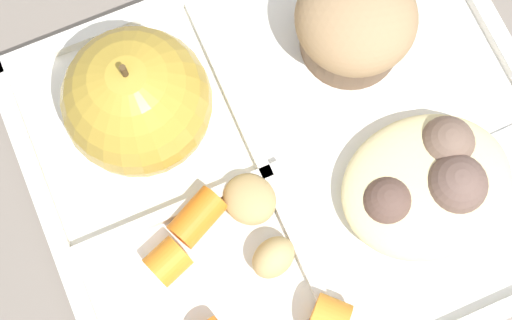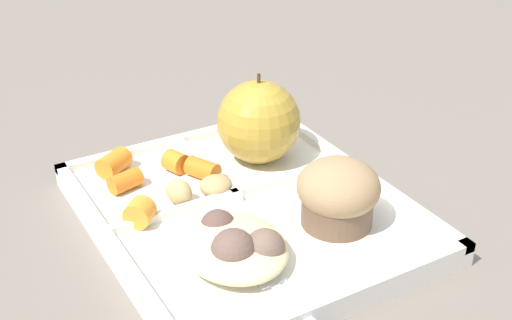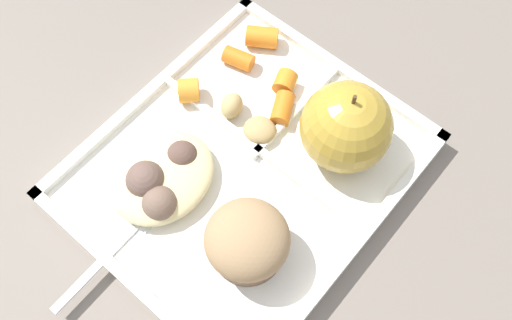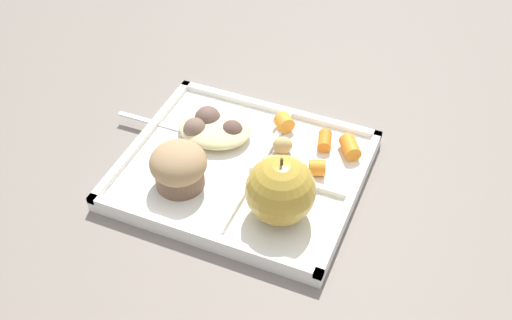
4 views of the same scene
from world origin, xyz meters
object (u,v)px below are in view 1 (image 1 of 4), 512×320
green_apple (137,102)px  bran_muffin (355,23)px  plastic_fork (499,138)px  lunch_tray (296,165)px

green_apple → bran_muffin: green_apple is taller
green_apple → plastic_fork: green_apple is taller
plastic_fork → lunch_tray: bearing=163.6°
green_apple → bran_muffin: (0.14, 0.00, -0.01)m
bran_muffin → plastic_fork: bran_muffin is taller
lunch_tray → bran_muffin: size_ratio=4.23×
lunch_tray → bran_muffin: (0.06, 0.06, 0.04)m
plastic_fork → bran_muffin: bearing=121.6°
bran_muffin → plastic_fork: (0.06, -0.10, -0.03)m
green_apple → plastic_fork: size_ratio=0.61×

